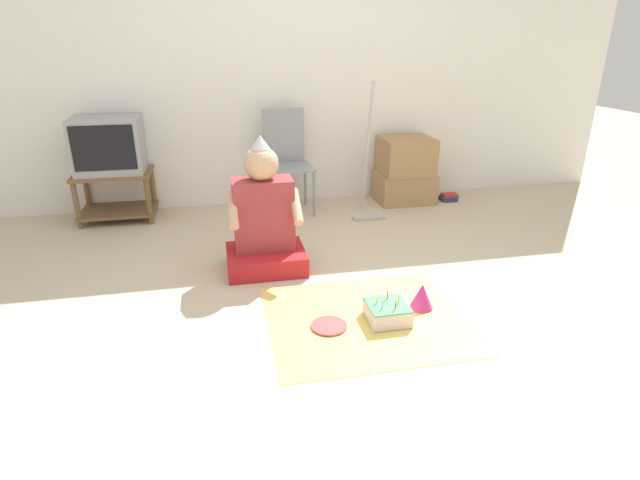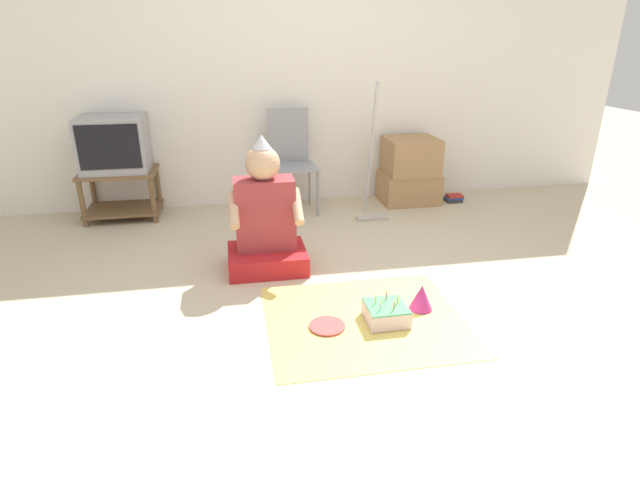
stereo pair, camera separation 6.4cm
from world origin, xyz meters
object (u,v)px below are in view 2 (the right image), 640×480
person_seated (265,222)px  party_hat_blue (421,297)px  tv (114,144)px  birthday_cake (386,313)px  paper_plate (327,326)px  dust_mop (372,181)px  book_pile (454,198)px  cardboard_box_stack (410,171)px  folding_chair (290,155)px

person_seated → party_hat_blue: (0.85, -0.76, -0.25)m
tv → person_seated: person_seated is taller
birthday_cake → paper_plate: 0.34m
tv → party_hat_blue: size_ratio=3.55×
dust_mop → paper_plate: (-0.73, -1.72, -0.32)m
book_pile → person_seated: size_ratio=0.18×
person_seated → birthday_cake: 1.08m
dust_mop → birthday_cake: 1.79m
birthday_cake → party_hat_blue: (0.25, 0.09, 0.03)m
cardboard_box_stack → birthday_cake: (-0.88, -2.10, -0.25)m
cardboard_box_stack → paper_plate: bearing=-120.2°
tv → folding_chair: 1.51m
dust_mop → person_seated: bearing=-139.0°
folding_chair → cardboard_box_stack: bearing=0.9°
cardboard_box_stack → birthday_cake: cardboard_box_stack is taller
party_hat_blue → folding_chair: bearing=104.6°
tv → book_pile: tv is taller
paper_plate → person_seated: bearing=107.0°
tv → cardboard_box_stack: (2.65, -0.02, -0.36)m
tv → paper_plate: tv is taller
book_pile → person_seated: person_seated is taller
folding_chair → party_hat_blue: folding_chair is taller
folding_chair → book_pile: folding_chair is taller
book_pile → folding_chair: bearing=177.9°
dust_mop → party_hat_blue: 1.65m
folding_chair → birthday_cake: (0.27, -2.08, -0.46)m
cardboard_box_stack → person_seated: bearing=-140.0°
person_seated → birthday_cake: size_ratio=4.04×
cardboard_box_stack → person_seated: size_ratio=0.67×
birthday_cake → party_hat_blue: 0.27m
paper_plate → party_hat_blue: bearing=9.4°
folding_chair → party_hat_blue: bearing=-75.4°
dust_mop → cardboard_box_stack: bearing=38.0°
cardboard_box_stack → paper_plate: cardboard_box_stack is taller
folding_chair → birthday_cake: bearing=-82.6°
cardboard_box_stack → dust_mop: dust_mop is taller
tv → folding_chair: (1.50, -0.04, -0.15)m
person_seated → party_hat_blue: size_ratio=6.04×
folding_chair → dust_mop: bearing=-28.7°
person_seated → tv: bearing=132.6°
cardboard_box_stack → book_pile: size_ratio=3.72×
birthday_cake → paper_plate: birthday_cake is taller
tv → person_seated: size_ratio=0.59×
folding_chair → tv: bearing=178.4°
dust_mop → party_hat_blue: dust_mop is taller
party_hat_blue → paper_plate: party_hat_blue is taller
tv → paper_plate: 2.64m
book_pile → birthday_cake: 2.42m
person_seated → paper_plate: 0.95m
tv → book_pile: 3.16m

